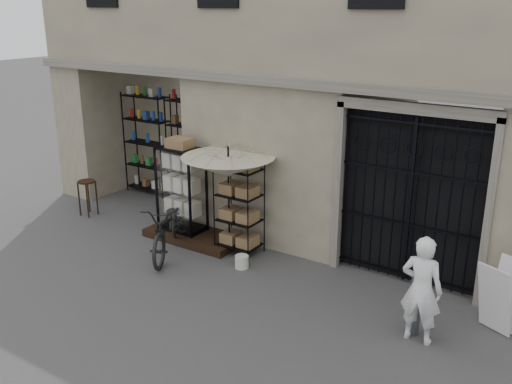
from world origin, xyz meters
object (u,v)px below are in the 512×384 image
Objects in this scene: display_cabinet at (181,194)px; market_umbrella at (228,161)px; bicycle at (170,254)px; easel_sign at (501,297)px; wire_rack at (239,210)px; steel_bollard at (415,305)px; shopkeeper at (416,339)px; white_bucket at (242,262)px; wooden_stool at (88,197)px.

market_umbrella is (1.21, -0.04, 0.86)m from display_cabinet.
bicycle is 1.92× the size of easel_sign.
display_cabinet is at bearing -157.55° from easel_sign.
display_cabinet is at bearing 169.72° from wire_rack.
bicycle is at bearing 178.34° from steel_bollard.
market_umbrella reaches higher than shopkeeper.
market_umbrella reaches higher than bicycle.
market_umbrella reaches higher than easel_sign.
market_umbrella is at bearing 3.45° from display_cabinet.
steel_bollard is (4.78, -0.14, 0.46)m from bicycle.
shopkeeper is (3.82, -1.06, -0.86)m from wire_rack.
display_cabinet reaches higher than wire_rack.
display_cabinet is 5.41m from shopkeeper.
easel_sign is at bearing -20.90° from bicycle.
display_cabinet is at bearing 163.80° from white_bucket.
easel_sign is (4.71, -0.16, -0.32)m from wire_rack.
wooden_stool is (-2.58, -0.22, -0.50)m from display_cabinet.
wire_rack is 3.86m from steel_bollard.
wire_rack reaches higher than wooden_stool.
white_bucket is 3.43m from shopkeeper.
bicycle is (0.35, -0.79, -0.92)m from display_cabinet.
wooden_stool is 0.51× the size of shopkeeper.
market_umbrella is 1.23× the size of bicycle.
shopkeeper is at bearing -110.75° from easel_sign.
white_bucket is 0.23× the size of easel_sign.
bicycle is 4.88m from shopkeeper.
market_umbrella is at bearing -178.00° from wire_rack.
bicycle is at bearing -170.05° from white_bucket.
market_umbrella is 10.08× the size of white_bucket.
wire_rack is at bearing 12.40° from market_umbrella.
wire_rack is 1.90× the size of steel_bollard.
easel_sign reaches higher than white_bucket.
wire_rack is at bearing 165.89° from steel_bollard.
steel_bollard is (5.13, -0.93, -0.46)m from display_cabinet.
easel_sign is (0.89, 0.90, 0.54)m from shopkeeper.
market_umbrella reaches higher than white_bucket.
shopkeeper is (0.10, -0.12, -0.46)m from steel_bollard.
display_cabinet is 7.55× the size of white_bucket.
market_umbrella is at bearing 14.22° from bicycle.
white_bucket is (0.43, -0.54, -0.74)m from wire_rack.
display_cabinet is 2.30× the size of wooden_stool.
market_umbrella is 3.08× the size of wooden_stool.
bicycle is (-0.85, -0.75, -1.78)m from market_umbrella.
white_bucket is 3.34m from steel_bollard.
market_umbrella is at bearing -14.57° from shopkeeper.
easel_sign is (8.70, 0.06, 0.12)m from wooden_stool.
market_umbrella is at bearing 142.09° from white_bucket.
wire_rack is 0.71× the size of market_umbrella.
wire_rack reaches higher than steel_bollard.
wire_rack reaches higher than bicycle.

